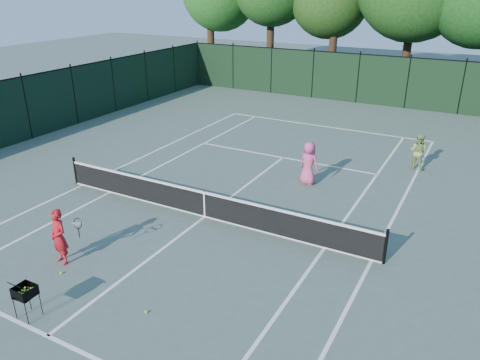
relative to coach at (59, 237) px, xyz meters
The scene contains 17 objects.
ground 4.67m from the coach, 64.51° to the left, with size 90.00×90.00×0.00m, color #4D5D51.
sideline_doubles_left 5.49m from the coach, 130.16° to the left, with size 0.10×23.77×0.01m, color white.
sideline_doubles_right 8.58m from the coach, 29.09° to the left, with size 0.10×23.77×0.01m, color white.
sideline_singles_left 4.74m from the coach, 117.21° to the left, with size 0.10×23.77×0.01m, color white.
sideline_singles_right 7.42m from the coach, 34.27° to the left, with size 0.10×23.77×0.01m, color white.
baseline_far 16.18m from the coach, 82.96° to the left, with size 10.97×0.10×0.01m, color white.
service_line_near 3.10m from the coach, 48.61° to the right, with size 8.23×0.10×0.01m, color white.
service_line_far 10.77m from the coach, 79.37° to the left, with size 8.23×0.10×0.01m, color white.
center_service_line 4.67m from the coach, 64.51° to the left, with size 0.10×12.80×0.01m, color white.
tennis_net 4.61m from the coach, 64.51° to the left, with size 11.69×0.09×1.06m.
fence_far 22.25m from the coach, 84.89° to the left, with size 24.00×0.05×3.00m, color black.
coach is the anchor object (origin of this frame).
player_pink 9.26m from the coach, 64.71° to the left, with size 0.92×0.72×1.66m.
player_green 14.04m from the coach, 58.49° to the left, with size 0.86×0.75×1.50m.
ball_hopper 2.27m from the coach, 60.96° to the right, with size 0.48×0.48×0.83m.
loose_ball_near_cart 3.53m from the coach, 10.25° to the right, with size 0.07×0.07×0.07m, color #CDED30.
loose_ball_midcourt 0.96m from the coach, 47.37° to the right, with size 0.07×0.07×0.07m, color yellow.
Camera 1 is at (7.54, -11.48, 7.13)m, focal length 35.00 mm.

